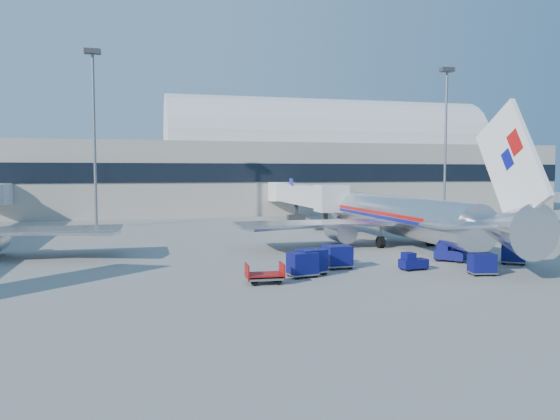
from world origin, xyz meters
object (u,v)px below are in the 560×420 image
object	(u,v)px
jetbridge_near	(300,195)
cart_solo_near	(482,264)
tug_lead	(412,262)
cart_train_c	(302,264)
mast_east	(446,121)
airliner_main	(401,216)
tug_right	(449,253)
cart_train_b	(311,261)
mast_west	(94,112)
cart_train_a	(338,256)
tug_left	(327,255)
cart_solo_far	(513,253)
barrier_far	(547,240)
barrier_near	(489,242)
barrier_mid	(518,241)
cart_open_red	(265,276)

from	to	relation	value
jetbridge_near	cart_solo_near	size ratio (longest dim) A/B	14.34
tug_lead	cart_train_c	size ratio (longest dim) A/B	0.97
mast_east	cart_train_c	size ratio (longest dim) A/B	10.41
tug_lead	cart_solo_near	xyz separation A→B (m)	(3.73, -2.97, 0.21)
airliner_main	cart_train_c	size ratio (longest dim) A/B	17.16
tug_right	cart_train_b	xyz separation A→B (m)	(-12.39, -2.61, 0.26)
tug_right	cart_train_c	size ratio (longest dim) A/B	1.14
mast_west	cart_train_a	bearing A→B (deg)	-61.15
tug_right	jetbridge_near	bearing A→B (deg)	139.53
tug_left	cart_solo_far	xyz separation A→B (m)	(14.04, -3.55, 0.14)
tug_right	cart_solo_near	world-z (taller)	tug_right
mast_east	barrier_far	size ratio (longest dim) A/B	7.53
barrier_near	tug_left	xyz separation A→B (m)	(-18.46, -5.74, 0.25)
jetbridge_near	cart_train_a	xyz separation A→B (m)	(-7.87, -36.61, -3.02)
airliner_main	tug_right	xyz separation A→B (m)	(-0.58, -9.48, -2.24)
jetbridge_near	cart_train_b	xyz separation A→B (m)	(-10.56, -38.40, -2.98)
cart_train_b	barrier_far	bearing A→B (deg)	1.37
cart_train_c	barrier_mid	bearing A→B (deg)	10.99
mast_east	cart_solo_far	world-z (taller)	mast_east
tug_left	mast_east	bearing A→B (deg)	-45.88
airliner_main	barrier_far	size ratio (longest dim) A/B	12.42
tug_right	barrier_mid	bearing A→B (deg)	77.04
cart_solo_far	cart_solo_near	bearing A→B (deg)	-111.71
jetbridge_near	cart_train_c	xyz separation A→B (m)	(-11.39, -39.11, -3.02)
jetbridge_near	mast_east	world-z (taller)	mast_east
cart_train_c	cart_open_red	xyz separation A→B (m)	(-2.95, -1.47, -0.44)
barrier_near	barrier_far	xyz separation A→B (m)	(6.60, 0.00, 0.00)
barrier_far	cart_train_b	bearing A→B (deg)	-160.82
barrier_near	tug_left	bearing A→B (deg)	-162.73
tug_lead	cart_solo_near	world-z (taller)	cart_solo_near
mast_west	cart_train_c	distance (m)	43.85
mast_east	cart_train_a	distance (m)	48.90
barrier_near	cart_train_b	world-z (taller)	cart_train_b
barrier_far	cart_train_b	xyz separation A→B (m)	(-27.57, -9.59, 0.50)
tug_right	cart_solo_far	world-z (taller)	cart_solo_far
tug_right	airliner_main	bearing A→B (deg)	133.13
airliner_main	jetbridge_near	bearing A→B (deg)	95.22
airliner_main	barrier_far	world-z (taller)	airliner_main
cart_solo_far	cart_open_red	size ratio (longest dim) A/B	0.91
tug_left	barrier_mid	bearing A→B (deg)	-79.03
mast_east	tug_right	xyz separation A→B (m)	(-20.58, -34.98, -14.10)
tug_right	tug_left	xyz separation A→B (m)	(-9.88, 1.24, 0.01)
airliner_main	cart_train_b	distance (m)	17.84
tug_left	cart_train_c	world-z (taller)	cart_train_c
barrier_near	cart_train_a	world-z (taller)	cart_train_a
tug_lead	cart_open_red	distance (m)	11.66
jetbridge_near	cart_solo_far	size ratio (longest dim) A/B	12.26
airliner_main	jetbridge_near	world-z (taller)	airliner_main
cart_train_b	cart_solo_near	size ratio (longest dim) A/B	1.24
jetbridge_near	tug_lead	xyz separation A→B (m)	(-2.85, -38.55, -3.33)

